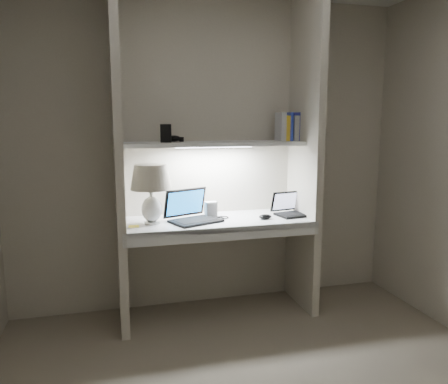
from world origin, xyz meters
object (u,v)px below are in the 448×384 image
object	(u,v)px
laptop_main	(192,214)
book_row	(290,127)
laptop_netbook	(292,209)
speaker	(211,210)
table_lamp	(151,184)

from	to	relation	value
laptop_main	book_row	distance (m)	1.07
laptop_netbook	book_row	distance (m)	0.67
laptop_main	speaker	bearing A→B (deg)	4.24
laptop_main	speaker	size ratio (longest dim) A/B	3.55
table_lamp	laptop_netbook	size ratio (longest dim) A/B	1.37
laptop_netbook	speaker	bearing A→B (deg)	164.25
laptop_main	table_lamp	bearing A→B (deg)	162.84
speaker	book_row	world-z (taller)	book_row
speaker	laptop_main	bearing A→B (deg)	-158.48
table_lamp	speaker	bearing A→B (deg)	12.96
speaker	book_row	bearing A→B (deg)	-1.30
table_lamp	laptop_main	bearing A→B (deg)	4.79
laptop_main	book_row	size ratio (longest dim) A/B	1.94
laptop_main	laptop_netbook	world-z (taller)	laptop_main
table_lamp	speaker	distance (m)	0.54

